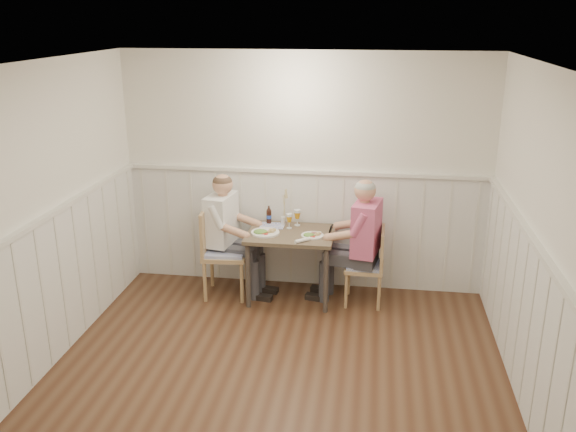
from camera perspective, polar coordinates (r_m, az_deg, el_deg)
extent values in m
plane|color=#492A1A|center=(5.15, -1.71, -16.54)|extent=(4.50, 4.50, 0.00)
cube|color=white|center=(6.65, 1.54, 4.06)|extent=(4.00, 0.04, 2.60)
cube|color=white|center=(5.25, -23.90, -1.54)|extent=(0.04, 4.50, 2.60)
cube|color=white|center=(4.64, 23.32, -4.02)|extent=(0.04, 4.50, 2.60)
cube|color=white|center=(4.24, -2.05, 13.52)|extent=(4.00, 4.50, 0.02)
cube|color=silver|center=(6.83, 1.48, -1.26)|extent=(3.98, 0.03, 1.30)
cube|color=silver|center=(5.48, -22.88, -7.95)|extent=(0.03, 4.48, 1.30)
cube|color=silver|center=(4.90, 22.18, -11.06)|extent=(0.03, 4.48, 1.30)
cube|color=silver|center=(6.62, 1.51, 4.17)|extent=(3.98, 0.06, 0.04)
cube|color=silver|center=(5.23, -23.64, -1.36)|extent=(0.06, 4.48, 0.04)
cube|color=silver|center=(4.62, 22.99, -3.78)|extent=(0.06, 4.48, 0.04)
cube|color=brown|center=(6.45, 0.26, -1.72)|extent=(0.91, 0.70, 0.04)
cylinder|color=#3F3833|center=(6.38, -3.75, -5.62)|extent=(0.05, 0.05, 0.71)
cylinder|color=#3F3833|center=(6.92, -2.73, -3.62)|extent=(0.05, 0.05, 0.71)
cylinder|color=#3F3833|center=(6.27, 3.56, -6.06)|extent=(0.05, 0.05, 0.71)
cylinder|color=#3F3833|center=(6.82, 3.99, -3.98)|extent=(0.05, 0.05, 0.71)
cube|color=tan|center=(6.50, 7.13, -4.78)|extent=(0.41, 0.41, 0.04)
cube|color=#505FAD|center=(6.49, 7.14, -4.51)|extent=(0.37, 0.37, 0.03)
cube|color=tan|center=(6.41, 8.81, -3.01)|extent=(0.04, 0.40, 0.42)
cylinder|color=tan|center=(6.43, 8.49, -7.20)|extent=(0.03, 0.03, 0.39)
cylinder|color=tan|center=(6.44, 5.45, -7.01)|extent=(0.03, 0.03, 0.39)
cylinder|color=tan|center=(6.74, 8.60, -5.96)|extent=(0.03, 0.03, 0.39)
cylinder|color=tan|center=(6.75, 5.70, -5.79)|extent=(0.03, 0.03, 0.39)
cube|color=tan|center=(6.64, -5.85, -3.56)|extent=(0.50, 0.50, 0.04)
cube|color=#505FAD|center=(6.63, -5.86, -3.25)|extent=(0.45, 0.45, 0.03)
cube|color=tan|center=(6.58, -7.73, -1.36)|extent=(0.07, 0.47, 0.49)
cylinder|color=tan|center=(6.95, -7.14, -4.79)|extent=(0.04, 0.04, 0.45)
cylinder|color=tan|center=(6.89, -3.87, -4.91)|extent=(0.04, 0.04, 0.45)
cylinder|color=tan|center=(6.59, -7.79, -6.15)|extent=(0.04, 0.04, 0.45)
cylinder|color=tan|center=(6.53, -4.34, -6.29)|extent=(0.04, 0.04, 0.45)
cube|color=#3F3F47|center=(6.56, 6.96, -6.24)|extent=(0.51, 0.48, 0.45)
cube|color=#3F3F47|center=(6.49, 5.32, -3.71)|extent=(0.48, 0.43, 0.13)
cube|color=#CD5E96|center=(6.33, 7.18, -1.09)|extent=(0.32, 0.48, 0.55)
sphere|color=tan|center=(6.21, 7.32, 2.38)|extent=(0.22, 0.22, 0.22)
sphere|color=#A5A5A0|center=(6.20, 7.33, 2.64)|extent=(0.21, 0.21, 0.21)
cube|color=black|center=(6.40, 4.00, -0.70)|extent=(0.03, 0.07, 0.13)
cube|color=#3F3F47|center=(6.83, -5.93, -5.22)|extent=(0.50, 0.46, 0.45)
cube|color=#3F3F47|center=(6.65, -4.44, -3.21)|extent=(0.47, 0.42, 0.13)
cube|color=white|center=(6.61, -6.11, -0.32)|extent=(0.31, 0.47, 0.55)
sphere|color=tan|center=(6.49, -6.23, 2.96)|extent=(0.22, 0.22, 0.22)
sphere|color=#4C3828|center=(6.48, -6.23, 3.21)|extent=(0.21, 0.21, 0.21)
cylinder|color=white|center=(6.34, 2.30, -1.84)|extent=(0.24, 0.24, 0.02)
ellipsoid|color=#3F722D|center=(6.30, 1.96, -1.65)|extent=(0.12, 0.10, 0.04)
sphere|color=tan|center=(6.33, 2.78, -1.63)|extent=(0.03, 0.03, 0.03)
cube|color=brown|center=(6.38, 2.51, -1.57)|extent=(0.07, 0.04, 0.01)
cylinder|color=white|center=(6.37, 2.94, -1.53)|extent=(0.05, 0.05, 0.03)
cylinder|color=white|center=(6.41, -2.14, -1.56)|extent=(0.30, 0.30, 0.02)
ellipsoid|color=#3F722D|center=(6.38, -2.60, -1.32)|extent=(0.15, 0.12, 0.06)
sphere|color=tan|center=(6.40, -1.54, -1.30)|extent=(0.04, 0.04, 0.04)
cylinder|color=silver|center=(6.65, 0.87, -0.85)|extent=(0.06, 0.06, 0.01)
cylinder|color=silver|center=(6.64, 0.87, -0.52)|extent=(0.01, 0.01, 0.08)
cone|color=orange|center=(6.62, 0.87, 0.05)|extent=(0.07, 0.07, 0.07)
cylinder|color=silver|center=(6.60, 0.88, 0.47)|extent=(0.07, 0.07, 0.03)
cylinder|color=silver|center=(6.56, 0.12, -1.12)|extent=(0.06, 0.06, 0.01)
cylinder|color=silver|center=(6.55, 0.12, -0.82)|extent=(0.01, 0.01, 0.07)
cone|color=orange|center=(6.53, 0.12, -0.29)|extent=(0.07, 0.07, 0.06)
cylinder|color=silver|center=(6.52, 0.12, 0.09)|extent=(0.07, 0.07, 0.03)
cylinder|color=black|center=(6.70, -1.80, -0.10)|extent=(0.05, 0.05, 0.15)
cone|color=black|center=(6.67, -1.80, 0.63)|extent=(0.05, 0.05, 0.03)
cylinder|color=black|center=(6.66, -1.81, 0.84)|extent=(0.02, 0.02, 0.03)
cylinder|color=#274BB7|center=(6.70, -1.80, -0.07)|extent=(0.06, 0.06, 0.04)
cylinder|color=white|center=(6.17, 1.38, -2.28)|extent=(0.16, 0.14, 0.04)
cylinder|color=silver|center=(6.67, -0.45, -0.44)|extent=(0.05, 0.05, 0.09)
cylinder|color=#CBBE85|center=(6.62, -0.46, 0.85)|extent=(0.03, 0.03, 0.29)
cone|color=#CBBE85|center=(6.56, -0.46, 2.34)|extent=(0.04, 0.04, 0.10)
cube|color=#505FAD|center=(6.64, -1.47, -0.90)|extent=(0.26, 0.21, 0.01)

